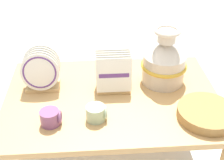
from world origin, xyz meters
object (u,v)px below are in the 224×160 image
ceramic_vase (164,61)px  wicker_charger_stack (207,113)px  mug_sage_glaze (97,113)px  dish_rack_square_plates (113,75)px  mug_plum_glaze (51,118)px  dish_rack_round_plates (41,72)px

ceramic_vase → wicker_charger_stack: ceramic_vase is taller
ceramic_vase → mug_sage_glaze: 0.54m
dish_rack_square_plates → mug_sage_glaze: bearing=-111.4°
ceramic_vase → mug_plum_glaze: 0.74m
dish_rack_round_plates → mug_sage_glaze: (0.31, -0.31, -0.07)m
dish_rack_square_plates → mug_sage_glaze: (-0.11, -0.27, -0.05)m
ceramic_vase → dish_rack_round_plates: bearing=-178.4°
dish_rack_round_plates → mug_plum_glaze: size_ratio=2.24×
mug_sage_glaze → dish_rack_round_plates: bearing=135.1°
dish_rack_square_plates → mug_plum_glaze: (-0.34, -0.29, -0.05)m
dish_rack_round_plates → dish_rack_square_plates: 0.42m
ceramic_vase → mug_plum_glaze: bearing=-151.5°
mug_sage_glaze → wicker_charger_stack: bearing=-2.6°
ceramic_vase → dish_rack_round_plates: 0.72m
mug_plum_glaze → dish_rack_square_plates: bearing=40.8°
dish_rack_round_plates → wicker_charger_stack: dish_rack_round_plates is taller
ceramic_vase → mug_sage_glaze: (-0.41, -0.33, -0.10)m
ceramic_vase → wicker_charger_stack: bearing=-65.7°
mug_sage_glaze → dish_rack_square_plates: bearing=68.6°
mug_plum_glaze → wicker_charger_stack: bearing=-0.4°
mug_plum_glaze → mug_sage_glaze: size_ratio=1.00×
dish_rack_round_plates → mug_plum_glaze: bearing=-76.4°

